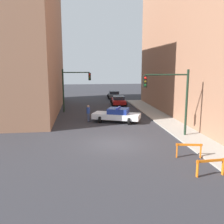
% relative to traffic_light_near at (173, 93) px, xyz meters
% --- Properties ---
extents(ground_plane, '(120.00, 120.00, 0.00)m').
position_rel_traffic_light_near_xyz_m(ground_plane, '(-4.73, -1.24, -3.53)').
color(ground_plane, '#2D2D33').
extents(sidewalk_right, '(2.40, 44.00, 0.12)m').
position_rel_traffic_light_near_xyz_m(sidewalk_right, '(1.47, -1.24, -3.47)').
color(sidewalk_right, '#9E998E').
rests_on(sidewalk_right, ground_plane).
extents(traffic_light_near, '(3.64, 0.35, 5.20)m').
position_rel_traffic_light_near_xyz_m(traffic_light_near, '(0.00, 0.00, 0.00)').
color(traffic_light_near, black).
rests_on(traffic_light_near, sidewalk_right).
extents(traffic_light_far, '(3.44, 0.35, 5.20)m').
position_rel_traffic_light_near_xyz_m(traffic_light_far, '(-8.03, 12.07, -0.13)').
color(traffic_light_far, black).
rests_on(traffic_light_far, ground_plane).
extents(police_car, '(5.05, 3.47, 1.52)m').
position_rel_traffic_light_near_xyz_m(police_car, '(-3.50, 5.86, -2.81)').
color(police_car, white).
rests_on(police_car, ground_plane).
extents(parked_car_near, '(2.48, 4.42, 1.31)m').
position_rel_traffic_light_near_xyz_m(parked_car_near, '(-1.64, 16.71, -2.86)').
color(parked_car_near, maroon).
rests_on(parked_car_near, ground_plane).
extents(parked_car_mid, '(2.43, 4.39, 1.31)m').
position_rel_traffic_light_near_xyz_m(parked_car_mid, '(-1.29, 24.09, -2.86)').
color(parked_car_mid, '#474C51').
rests_on(parked_car_mid, ground_plane).
extents(pedestrian_crossing, '(0.44, 0.44, 1.66)m').
position_rel_traffic_light_near_xyz_m(pedestrian_crossing, '(-6.34, 6.54, -2.67)').
color(pedestrian_crossing, '#474C66').
rests_on(pedestrian_crossing, ground_plane).
extents(barrier_front, '(1.60, 0.24, 0.90)m').
position_rel_traffic_light_near_xyz_m(barrier_front, '(-0.59, -7.20, -2.91)').
color(barrier_front, orange).
rests_on(barrier_front, ground_plane).
extents(barrier_mid, '(1.58, 0.44, 0.90)m').
position_rel_traffic_light_near_xyz_m(barrier_mid, '(-0.58, -4.59, -2.91)').
color(barrier_mid, orange).
rests_on(barrier_mid, ground_plane).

